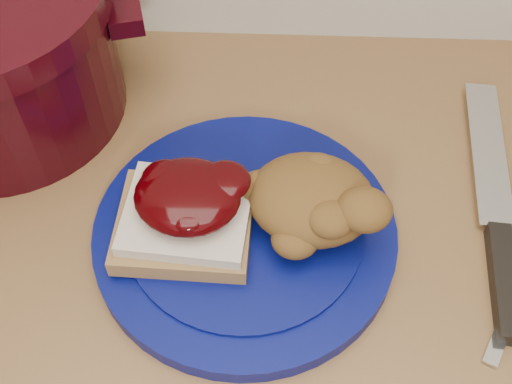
{
  "coord_description": "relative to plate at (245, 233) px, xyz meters",
  "views": [
    {
      "loc": [
        0.01,
        1.15,
        1.43
      ],
      "look_at": [
        -0.0,
        1.51,
        0.95
      ],
      "focal_mm": 45.0,
      "sensor_mm": 36.0,
      "label": 1
    }
  ],
  "objects": [
    {
      "name": "sandwich",
      "position": [
        -0.05,
        -0.01,
        0.04
      ],
      "size": [
        0.13,
        0.11,
        0.06
      ],
      "rotation": [
        0.0,
        0.0,
        -0.14
      ],
      "color": "olive",
      "rests_on": "plate"
    },
    {
      "name": "stuffing_mound",
      "position": [
        0.06,
        0.01,
        0.04
      ],
      "size": [
        0.13,
        0.12,
        0.06
      ],
      "primitive_type": "ellipsoid",
      "rotation": [
        0.0,
        0.0,
        -0.14
      ],
      "color": "brown",
      "rests_on": "plate"
    },
    {
      "name": "plate",
      "position": [
        0.0,
        0.0,
        0.0
      ],
      "size": [
        0.33,
        0.33,
        0.02
      ],
      "primitive_type": "cylinder",
      "rotation": [
        0.0,
        0.0,
        -0.14
      ],
      "color": "#060B55",
      "rests_on": "wood_countertop"
    },
    {
      "name": "chef_knife",
      "position": [
        0.25,
        -0.0,
        -0.0
      ],
      "size": [
        0.06,
        0.32,
        0.02
      ],
      "rotation": [
        0.0,
        0.0,
        1.49
      ],
      "color": "black",
      "rests_on": "wood_countertop"
    }
  ]
}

